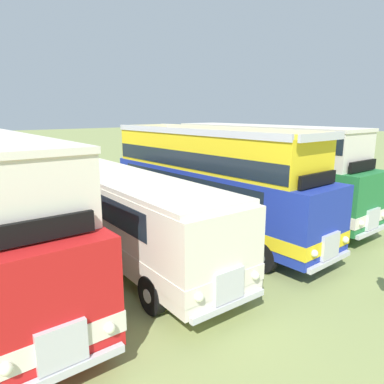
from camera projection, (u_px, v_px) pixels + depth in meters
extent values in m
plane|color=#8C9956|center=(4.00, 286.00, 10.75)|extent=(200.00, 200.00, 0.00)
cube|color=#19232D|center=(54.00, 279.00, 6.08)|extent=(2.20, 0.11, 0.90)
cube|color=silver|center=(62.00, 347.00, 6.27)|extent=(0.90, 0.12, 0.80)
cube|color=silver|center=(65.00, 372.00, 6.36)|extent=(2.30, 0.15, 0.16)
sphere|color=#EAEACC|center=(110.00, 328.00, 6.80)|extent=(0.22, 0.22, 0.22)
sphere|color=#EAEACC|center=(6.00, 369.00, 5.72)|extent=(0.22, 0.22, 0.22)
cube|color=black|center=(42.00, 230.00, 6.29)|extent=(1.90, 0.13, 0.40)
cylinder|color=black|center=(90.00, 313.00, 8.36)|extent=(0.28, 1.04, 1.04)
cylinder|color=silver|center=(96.00, 311.00, 8.45)|extent=(0.02, 0.36, 0.36)
cylinder|color=black|center=(13.00, 229.00, 14.39)|extent=(0.28, 1.04, 1.04)
cylinder|color=silver|center=(17.00, 228.00, 14.48)|extent=(0.02, 0.36, 0.36)
cube|color=silver|center=(126.00, 212.00, 12.49)|extent=(2.77, 10.58, 2.30)
cube|color=silver|center=(127.00, 228.00, 12.62)|extent=(2.81, 10.63, 0.44)
cube|color=#19232D|center=(120.00, 193.00, 12.67)|extent=(2.73, 8.19, 0.76)
cube|color=#19232D|center=(227.00, 234.00, 8.28)|extent=(2.20, 0.16, 0.90)
cube|color=silver|center=(229.00, 286.00, 8.47)|extent=(0.90, 0.14, 0.80)
cube|color=silver|center=(229.00, 305.00, 8.56)|extent=(2.30, 0.20, 0.16)
sphere|color=#EAEACC|center=(255.00, 276.00, 8.99)|extent=(0.22, 0.22, 0.22)
sphere|color=#EAEACC|center=(199.00, 297.00, 7.94)|extent=(0.22, 0.22, 0.22)
cube|color=silver|center=(125.00, 178.00, 12.22)|extent=(2.72, 10.18, 0.14)
cylinder|color=black|center=(219.00, 271.00, 10.56)|extent=(0.31, 1.05, 1.04)
cylinder|color=silver|center=(223.00, 270.00, 10.65)|extent=(0.03, 0.36, 0.36)
cylinder|color=black|center=(152.00, 295.00, 9.22)|extent=(0.31, 1.05, 1.04)
cylinder|color=silver|center=(147.00, 296.00, 9.13)|extent=(0.03, 0.36, 0.36)
cylinder|color=black|center=(115.00, 216.00, 16.12)|extent=(0.31, 1.05, 1.04)
cylinder|color=silver|center=(118.00, 216.00, 16.21)|extent=(0.03, 0.36, 0.36)
cylinder|color=black|center=(64.00, 226.00, 14.78)|extent=(0.31, 1.05, 1.04)
cylinder|color=silver|center=(60.00, 226.00, 14.69)|extent=(0.03, 0.36, 0.36)
cube|color=#1E339E|center=(210.00, 196.00, 14.96)|extent=(2.74, 10.90, 2.30)
cube|color=yellow|center=(210.00, 209.00, 15.09)|extent=(2.78, 10.94, 0.44)
cube|color=#19232D|center=(204.00, 180.00, 15.13)|extent=(2.72, 8.50, 0.76)
cube|color=#19232D|center=(330.00, 206.00, 10.78)|extent=(2.20, 0.15, 0.90)
cube|color=silver|center=(330.00, 246.00, 10.97)|extent=(0.90, 0.14, 0.80)
cube|color=silver|center=(330.00, 261.00, 11.06)|extent=(2.30, 0.19, 0.16)
sphere|color=#EAEACC|center=(345.00, 240.00, 11.52)|extent=(0.22, 0.22, 0.22)
sphere|color=#EAEACC|center=(314.00, 253.00, 10.41)|extent=(0.22, 0.22, 0.22)
cube|color=yellow|center=(207.00, 150.00, 14.73)|extent=(2.62, 10.00, 1.50)
cube|color=silver|center=(323.00, 137.00, 10.66)|extent=(2.40, 0.15, 0.24)
cube|color=silver|center=(148.00, 127.00, 17.92)|extent=(2.40, 0.15, 0.24)
cube|color=silver|center=(228.00, 129.00, 15.30)|extent=(0.32, 9.95, 0.24)
cube|color=silver|center=(184.00, 131.00, 13.81)|extent=(0.32, 9.95, 0.24)
cube|color=#19232D|center=(207.00, 157.00, 14.79)|extent=(2.66, 9.90, 0.64)
cube|color=black|center=(318.00, 179.00, 10.98)|extent=(1.90, 0.16, 0.40)
cylinder|color=black|center=(304.00, 241.00, 13.06)|extent=(0.30, 1.05, 1.04)
cylinder|color=silver|center=(306.00, 240.00, 13.15)|extent=(0.03, 0.36, 0.36)
cylinder|color=black|center=(263.00, 257.00, 11.63)|extent=(0.30, 1.05, 1.04)
cylinder|color=silver|center=(260.00, 258.00, 11.53)|extent=(0.03, 0.36, 0.36)
cylinder|color=black|center=(180.00, 202.00, 18.66)|extent=(0.30, 1.05, 1.04)
cylinder|color=silver|center=(182.00, 202.00, 18.75)|extent=(0.03, 0.36, 0.36)
cylinder|color=black|center=(142.00, 210.00, 17.23)|extent=(0.30, 1.05, 1.04)
cylinder|color=silver|center=(139.00, 210.00, 17.13)|extent=(0.03, 0.36, 0.36)
cube|color=#237538|center=(264.00, 182.00, 17.76)|extent=(2.53, 10.77, 2.30)
cube|color=silver|center=(263.00, 194.00, 17.89)|extent=(2.57, 10.81, 0.44)
cube|color=#19232D|center=(258.00, 170.00, 17.93)|extent=(2.56, 8.37, 0.76)
cube|color=#19232D|center=(373.00, 187.00, 13.55)|extent=(2.20, 0.11, 0.90)
cube|color=silver|center=(373.00, 219.00, 13.74)|extent=(0.90, 0.12, 0.80)
cube|color=silver|center=(372.00, 232.00, 13.83)|extent=(2.30, 0.15, 0.16)
sphere|color=#EAEACC|center=(384.00, 215.00, 14.28)|extent=(0.22, 0.22, 0.22)
sphere|color=#EAEACC|center=(361.00, 223.00, 13.19)|extent=(0.22, 0.22, 0.22)
cube|color=silver|center=(262.00, 144.00, 17.53)|extent=(2.43, 9.87, 1.50)
cube|color=silver|center=(263.00, 127.00, 17.35)|extent=(2.49, 9.97, 0.14)
cube|color=#19232D|center=(262.00, 138.00, 17.47)|extent=(2.47, 9.77, 0.68)
cube|color=black|center=(363.00, 166.00, 13.76)|extent=(1.90, 0.13, 0.40)
cylinder|color=black|center=(346.00, 218.00, 15.83)|extent=(0.28, 1.04, 1.04)
cylinder|color=silver|center=(348.00, 218.00, 15.92)|extent=(0.02, 0.36, 0.36)
cylinder|color=black|center=(316.00, 229.00, 14.43)|extent=(0.28, 1.04, 1.04)
cylinder|color=silver|center=(314.00, 229.00, 14.34)|extent=(0.02, 0.36, 0.36)
cylinder|color=black|center=(230.00, 190.00, 21.45)|extent=(0.28, 1.04, 1.04)
cylinder|color=silver|center=(231.00, 190.00, 21.54)|extent=(0.02, 0.36, 0.36)
cylinder|color=black|center=(200.00, 196.00, 20.06)|extent=(0.28, 1.04, 1.04)
cylinder|color=silver|center=(198.00, 196.00, 19.96)|extent=(0.02, 0.36, 0.36)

